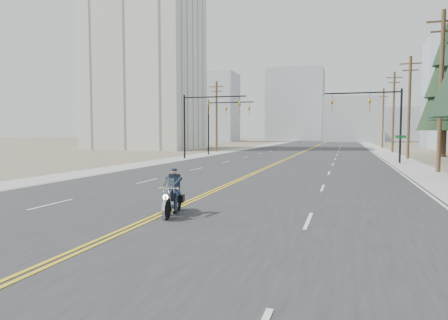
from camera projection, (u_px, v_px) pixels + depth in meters
ground_plane at (101, 241)px, 10.49m from camera, size 400.00×400.00×0.00m
road at (313, 148)px, 77.26m from camera, size 20.00×200.00×0.01m
sidewalk_left at (255, 147)px, 80.62m from camera, size 3.00×200.00×0.01m
sidewalk_right at (376, 148)px, 73.89m from camera, size 3.00×200.00×0.01m
traffic_mast_left at (202, 114)px, 43.30m from camera, size 7.10×0.26×7.00m
traffic_mast_right at (378, 111)px, 38.05m from camera, size 7.10×0.26×7.00m
traffic_mast_far at (221, 117)px, 51.03m from camera, size 6.10×0.26×7.00m
street_sign at (401, 144)px, 35.82m from camera, size 0.90×0.06×2.62m
utility_pole_b at (441, 89)px, 28.36m from camera, size 2.20×0.30×11.50m
utility_pole_c at (409, 106)px, 42.69m from camera, size 2.20×0.30×11.00m
utility_pole_d at (394, 111)px, 56.98m from camera, size 2.20×0.30×11.50m
utility_pole_e at (383, 117)px, 73.21m from camera, size 2.20×0.30×11.00m
utility_pole_left at (217, 115)px, 59.55m from camera, size 2.20×0.30×10.50m
apartment_block at (145, 64)px, 70.12m from camera, size 18.00×14.00×30.00m
haze_bldg_a at (215, 108)px, 129.67m from camera, size 14.00×12.00×22.00m
haze_bldg_b at (353, 120)px, 126.90m from camera, size 18.00×14.00×14.00m
haze_bldg_d at (296, 105)px, 146.65m from camera, size 20.00×15.00×26.00m
haze_bldg_e at (400, 124)px, 145.84m from camera, size 14.00×14.00×12.00m
haze_bldg_f at (189, 119)px, 148.57m from camera, size 12.00×12.00×16.00m
motorcyclist at (172, 192)px, 13.76m from camera, size 1.22×2.19×1.61m
conifer_far at (445, 80)px, 46.72m from camera, size 5.88×5.88×15.74m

